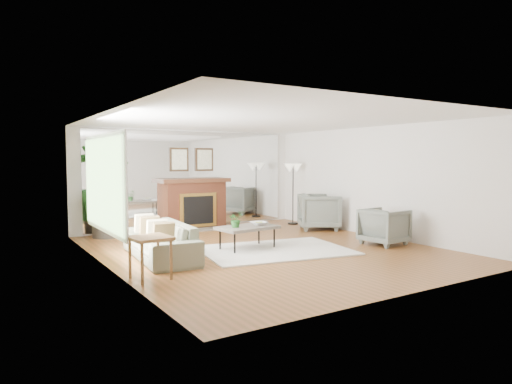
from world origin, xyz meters
TOP-DOWN VIEW (x-y plane):
  - ground at (0.00, 0.00)m, footprint 7.00×7.00m
  - wall_left at (-2.99, 0.00)m, footprint 0.02×7.00m
  - wall_right at (2.99, 0.00)m, footprint 0.02×7.00m
  - wall_back at (0.00, 3.49)m, footprint 6.00×0.02m
  - mirror_panel at (0.00, 3.47)m, footprint 5.40×0.04m
  - window_panel at (-2.96, 0.40)m, footprint 0.04×2.40m
  - fireplace at (0.00, 3.26)m, footprint 1.85×0.83m
  - area_rug at (0.05, -0.25)m, footprint 3.04×2.40m
  - coffee_table at (-0.32, 0.14)m, footprint 1.21×0.79m
  - sofa at (-2.04, 0.27)m, footprint 1.01×2.22m
  - armchair_back at (2.56, 1.43)m, footprint 1.33×1.32m
  - armchair_front at (2.35, -0.88)m, footprint 0.90×0.87m
  - side_table at (-2.65, -0.99)m, footprint 0.60×0.60m
  - potted_ficus at (-2.28, 3.06)m, footprint 1.13×1.13m
  - floor_lamp at (2.55, 2.51)m, footprint 0.53×0.30m
  - tabletop_plant at (-0.59, 0.13)m, footprint 0.32×0.28m
  - fruit_bowl at (-0.06, 0.12)m, footprint 0.33×0.33m
  - book at (0.00, 0.39)m, footprint 0.28×0.35m

SIDE VIEW (x-z plane):
  - ground at x=0.00m, z-range 0.00..0.00m
  - area_rug at x=0.05m, z-range 0.00..0.03m
  - sofa at x=-2.04m, z-range 0.00..0.63m
  - armchair_front at x=2.35m, z-range 0.00..0.75m
  - coffee_table at x=-0.32m, z-range 0.19..0.65m
  - armchair_back at x=2.56m, z-range 0.00..0.90m
  - book at x=0.00m, z-range 0.46..0.48m
  - fruit_bowl at x=-0.06m, z-range 0.46..0.53m
  - side_table at x=-2.65m, z-range 0.21..0.84m
  - tabletop_plant at x=-0.59m, z-range 0.46..0.77m
  - fireplace at x=0.00m, z-range -0.37..1.68m
  - potted_ficus at x=-2.28m, z-range 0.07..2.17m
  - wall_left at x=-2.99m, z-range 0.00..2.50m
  - wall_right at x=2.99m, z-range 0.00..2.50m
  - wall_back at x=0.00m, z-range 0.00..2.50m
  - mirror_panel at x=0.00m, z-range 0.05..2.45m
  - window_panel at x=-2.96m, z-range 0.60..2.10m
  - floor_lamp at x=2.55m, z-range 0.58..2.22m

